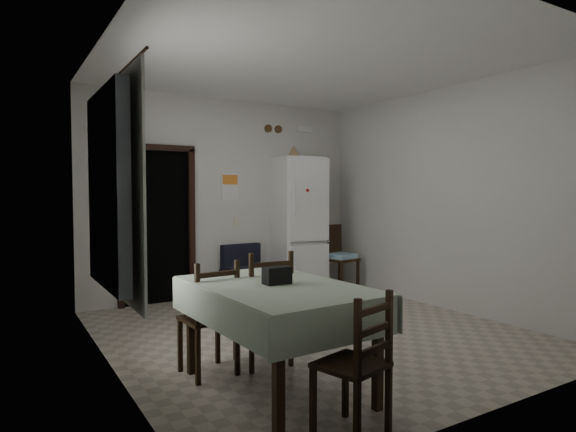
% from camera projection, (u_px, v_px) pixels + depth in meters
% --- Properties ---
extents(ground, '(4.50, 4.50, 0.00)m').
position_uv_depth(ground, '(312.00, 331.00, 5.27)').
color(ground, '#ACA08C').
rests_on(ground, ground).
extents(ceiling, '(4.20, 4.50, 0.02)m').
position_uv_depth(ceiling, '(312.00, 64.00, 5.14)').
color(ceiling, white).
rests_on(ceiling, ground).
extents(wall_back, '(4.20, 0.02, 2.90)m').
position_uv_depth(wall_back, '(227.00, 198.00, 7.12)').
color(wall_back, silver).
rests_on(wall_back, ground).
extents(wall_front, '(4.20, 0.02, 2.90)m').
position_uv_depth(wall_front, '(497.00, 203.00, 3.29)').
color(wall_front, silver).
rests_on(wall_front, ground).
extents(wall_left, '(0.02, 4.50, 2.90)m').
position_uv_depth(wall_left, '(109.00, 201.00, 4.11)').
color(wall_left, silver).
rests_on(wall_left, ground).
extents(wall_right, '(0.02, 4.50, 2.90)m').
position_uv_depth(wall_right, '(445.00, 198.00, 6.30)').
color(wall_right, silver).
rests_on(wall_right, ground).
extents(doorway, '(1.06, 0.52, 2.22)m').
position_uv_depth(doorway, '(152.00, 226.00, 6.77)').
color(doorway, black).
rests_on(doorway, ground).
extents(window_recess, '(0.10, 1.20, 1.60)m').
position_uv_depth(window_recess, '(107.00, 189.00, 3.91)').
color(window_recess, silver).
rests_on(window_recess, ground).
extents(curtain, '(0.02, 1.45, 1.85)m').
position_uv_depth(curtain, '(121.00, 189.00, 3.97)').
color(curtain, beige).
rests_on(curtain, ground).
extents(curtain_rod, '(0.02, 1.60, 0.02)m').
position_uv_depth(curtain_rod, '(121.00, 73.00, 3.93)').
color(curtain_rod, black).
rests_on(curtain_rod, ground).
extents(calendar, '(0.28, 0.02, 0.40)m').
position_uv_depth(calendar, '(230.00, 186.00, 7.13)').
color(calendar, white).
rests_on(calendar, ground).
extents(calendar_image, '(0.24, 0.01, 0.14)m').
position_uv_depth(calendar_image, '(230.00, 180.00, 7.12)').
color(calendar_image, orange).
rests_on(calendar_image, ground).
extents(light_switch, '(0.08, 0.02, 0.12)m').
position_uv_depth(light_switch, '(236.00, 221.00, 7.21)').
color(light_switch, beige).
rests_on(light_switch, ground).
extents(vent_left, '(0.12, 0.03, 0.12)m').
position_uv_depth(vent_left, '(268.00, 128.00, 7.43)').
color(vent_left, brown).
rests_on(vent_left, ground).
extents(vent_right, '(0.12, 0.03, 0.12)m').
position_uv_depth(vent_right, '(278.00, 129.00, 7.52)').
color(vent_right, brown).
rests_on(vent_right, ground).
extents(emergency_light, '(0.25, 0.07, 0.09)m').
position_uv_depth(emergency_light, '(304.00, 129.00, 7.74)').
color(emergency_light, white).
rests_on(emergency_light, ground).
extents(fridge, '(0.74, 0.74, 2.06)m').
position_uv_depth(fridge, '(297.00, 225.00, 7.41)').
color(fridge, white).
rests_on(fridge, ground).
extents(tan_cone, '(0.24, 0.24, 0.18)m').
position_uv_depth(tan_cone, '(294.00, 152.00, 7.36)').
color(tan_cone, tan).
rests_on(tan_cone, fridge).
extents(navy_seat, '(0.69, 0.67, 0.76)m').
position_uv_depth(navy_seat, '(248.00, 271.00, 6.99)').
color(navy_seat, black).
rests_on(navy_seat, ground).
extents(corner_chair, '(0.52, 0.52, 1.02)m').
position_uv_depth(corner_chair, '(341.00, 258.00, 7.53)').
color(corner_chair, black).
rests_on(corner_chair, ground).
extents(dining_table, '(1.09, 1.61, 0.82)m').
position_uv_depth(dining_table, '(276.00, 337.00, 3.68)').
color(dining_table, '#9EB097').
rests_on(dining_table, ground).
extents(black_bag, '(0.20, 0.12, 0.13)m').
position_uv_depth(black_bag, '(277.00, 275.00, 3.69)').
color(black_bag, black).
rests_on(black_bag, dining_table).
extents(dining_chair_far_left, '(0.44, 0.44, 0.96)m').
position_uv_depth(dining_chair_far_left, '(208.00, 317.00, 4.02)').
color(dining_chair_far_left, black).
rests_on(dining_chair_far_left, ground).
extents(dining_chair_far_right, '(0.46, 0.46, 1.02)m').
position_uv_depth(dining_chair_far_right, '(263.00, 307.00, 4.28)').
color(dining_chair_far_right, black).
rests_on(dining_chair_far_right, ground).
extents(dining_chair_near_head, '(0.48, 0.48, 0.91)m').
position_uv_depth(dining_chair_near_head, '(351.00, 363.00, 3.00)').
color(dining_chair_near_head, black).
rests_on(dining_chair_near_head, ground).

